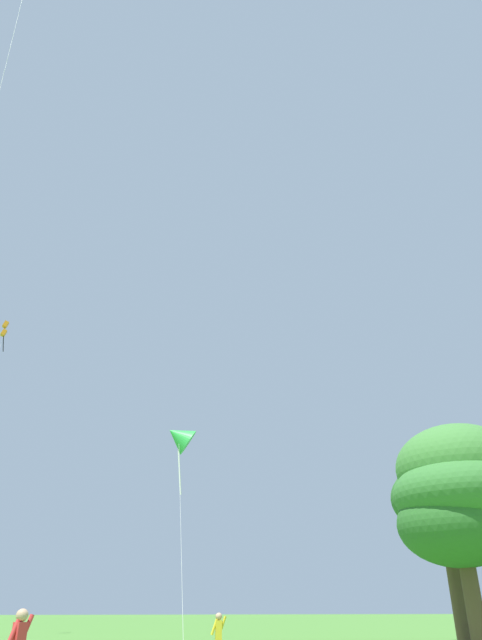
% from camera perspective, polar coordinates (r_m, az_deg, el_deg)
% --- Properties ---
extents(kite_orange_box, '(1.12, 6.46, 23.55)m').
position_cam_1_polar(kite_orange_box, '(51.33, -23.07, -1.08)').
color(kite_orange_box, orange).
rests_on(kite_orange_box, ground_plane).
extents(kite_green_small, '(1.63, 8.58, 9.65)m').
position_cam_1_polar(kite_green_small, '(26.66, -6.36, -11.78)').
color(kite_green_small, green).
rests_on(kite_green_small, ground_plane).
extents(person_far_back, '(0.51, 0.21, 1.58)m').
position_cam_1_polar(person_far_back, '(20.09, -2.32, -29.52)').
color(person_far_back, '#2D3351').
rests_on(person_far_back, ground_plane).
extents(tree_right_cluster, '(6.11, 6.49, 11.42)m').
position_cam_1_polar(tree_right_cluster, '(35.84, 20.09, -16.80)').
color(tree_right_cluster, brown).
rests_on(tree_right_cluster, ground_plane).
extents(tree_left_oak, '(6.40, 6.45, 9.93)m').
position_cam_1_polar(tree_left_oak, '(29.82, 21.42, -16.20)').
color(tree_left_oak, brown).
rests_on(tree_left_oak, ground_plane).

